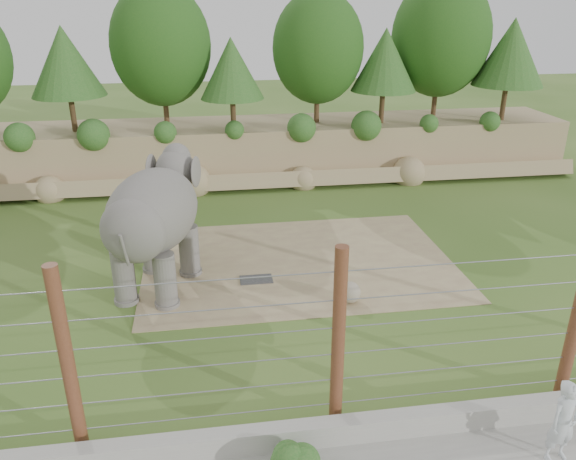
{
  "coord_description": "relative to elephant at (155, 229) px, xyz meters",
  "views": [
    {
      "loc": [
        -2.32,
        -13.36,
        8.17
      ],
      "look_at": [
        0.0,
        2.0,
        1.6
      ],
      "focal_mm": 35.0,
      "sensor_mm": 36.0,
      "label": 1
    }
  ],
  "objects": [
    {
      "name": "elephant",
      "position": [
        0.0,
        0.0,
        0.0
      ],
      "size": [
        3.39,
        5.07,
        3.78
      ],
      "primitive_type": null,
      "rotation": [
        0.0,
        0.0,
        -0.32
      ],
      "color": "#5C5853",
      "rests_on": "ground"
    },
    {
      "name": "drain_grate",
      "position": [
        2.9,
        -0.02,
        -1.86
      ],
      "size": [
        1.0,
        0.6,
        0.03
      ],
      "primitive_type": "cube",
      "color": "#262628",
      "rests_on": "dirt_patch"
    },
    {
      "name": "zookeeper",
      "position": [
        7.83,
        -8.03,
        -1.02
      ],
      "size": [
        0.69,
        0.52,
        1.73
      ],
      "primitive_type": "imported",
      "rotation": [
        0.0,
        0.0,
        0.18
      ],
      "color": "silver",
      "rests_on": "walkway"
    },
    {
      "name": "dirt_patch",
      "position": [
        4.4,
        1.04,
        -1.88
      ],
      "size": [
        10.0,
        7.0,
        0.02
      ],
      "primitive_type": "cube",
      "color": "#997D5F",
      "rests_on": "ground"
    },
    {
      "name": "stone_ball",
      "position": [
        5.41,
        -1.75,
        -1.56
      ],
      "size": [
        0.62,
        0.62,
        0.62
      ],
      "primitive_type": "sphere",
      "color": "gray",
      "rests_on": "dirt_patch"
    },
    {
      "name": "ground",
      "position": [
        3.9,
        -1.96,
        -1.89
      ],
      "size": [
        90.0,
        90.0,
        0.0
      ],
      "primitive_type": "plane",
      "color": "#3C6320",
      "rests_on": "ground"
    },
    {
      "name": "retaining_wall",
      "position": [
        3.9,
        -6.96,
        -1.64
      ],
      "size": [
        26.0,
        0.35,
        0.5
      ],
      "primitive_type": "cube",
      "color": "#9D9B93",
      "rests_on": "ground"
    },
    {
      "name": "barrier_fence",
      "position": [
        3.9,
        -6.46,
        0.11
      ],
      "size": [
        20.26,
        0.26,
        4.0
      ],
      "color": "#532715",
      "rests_on": "ground"
    },
    {
      "name": "back_embankment",
      "position": [
        4.49,
        10.72,
        2.07
      ],
      "size": [
        30.0,
        5.52,
        8.77
      ],
      "color": "tan",
      "rests_on": "ground"
    }
  ]
}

